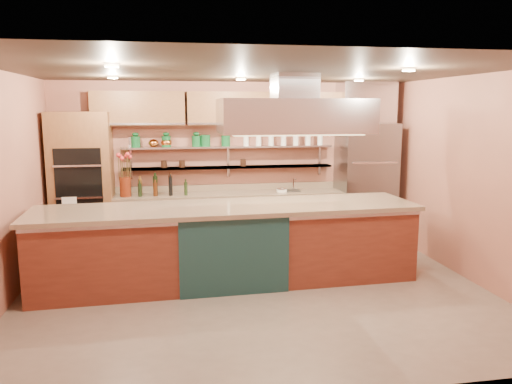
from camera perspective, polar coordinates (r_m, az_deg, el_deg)
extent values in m
cube|color=gray|center=(6.64, -0.11, -11.28)|extent=(6.00, 5.00, 0.02)
cube|color=black|center=(6.23, -0.11, 13.68)|extent=(6.00, 5.00, 0.02)
cube|color=#AD6851|center=(8.74, -2.89, 3.27)|extent=(6.00, 0.04, 2.80)
cube|color=#AD6851|center=(3.89, 6.16, -4.66)|extent=(6.00, 0.04, 2.80)
cube|color=#AD6851|center=(6.49, -27.20, 0.06)|extent=(0.04, 5.00, 2.80)
cube|color=#AD6851|center=(7.40, 23.44, 1.37)|extent=(0.04, 5.00, 2.80)
cube|color=brown|center=(8.50, -19.22, 0.88)|extent=(0.95, 0.64, 2.30)
cube|color=gray|center=(9.03, 12.39, 1.02)|extent=(0.95, 0.72, 2.10)
cube|color=tan|center=(8.59, -2.93, -3.16)|extent=(3.84, 0.64, 0.93)
cube|color=#B8BAC0|center=(8.61, -3.11, 2.84)|extent=(3.60, 0.26, 0.03)
cube|color=#B8BAC0|center=(8.57, -3.14, 5.17)|extent=(3.60, 0.26, 0.03)
cube|color=brown|center=(8.51, -2.80, 9.52)|extent=(4.60, 0.36, 0.55)
cube|color=#B8BAC0|center=(6.76, 4.36, 8.66)|extent=(2.00, 1.00, 0.45)
cube|color=#FFE5A5|center=(6.42, -0.43, 13.28)|extent=(4.00, 2.80, 0.02)
cube|color=maroon|center=(6.84, -3.19, -5.94)|extent=(5.09, 1.28, 1.05)
cylinder|color=#601F0E|center=(8.40, -14.71, 0.58)|extent=(0.22, 0.22, 0.32)
cube|color=black|center=(8.37, -10.58, 0.56)|extent=(0.90, 0.51, 0.28)
cube|color=white|center=(8.59, 2.94, 0.30)|extent=(0.18, 0.15, 0.09)
cylinder|color=white|center=(8.73, 4.30, 0.88)|extent=(0.03, 0.03, 0.22)
ellipsoid|color=#C96D2E|center=(8.51, -11.64, 5.50)|extent=(0.20, 0.20, 0.13)
cylinder|color=#104E22|center=(8.53, -5.80, 5.86)|extent=(0.18, 0.18, 0.19)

